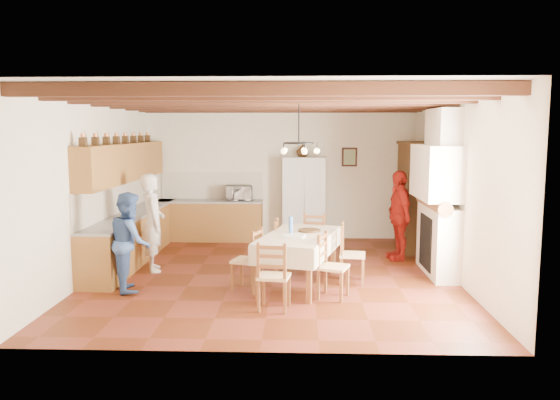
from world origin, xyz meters
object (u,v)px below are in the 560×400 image
object	(u,v)px
dining_table	(298,240)
chair_left_far	(266,248)
chair_end_near	(274,275)
refrigerator	(305,198)
chair_end_far	(312,242)
chair_right_far	(353,254)
person_woman_red	(399,215)
hutch	(413,196)
person_man	(153,222)
person_woman_blue	(130,241)
chair_left_near	(247,259)
microwave	(239,193)
chair_right_near	(333,266)

from	to	relation	value
dining_table	chair_left_far	xyz separation A→B (m)	(-0.54, 0.58, -0.26)
dining_table	chair_end_near	bearing A→B (deg)	-105.80
refrigerator	chair_end_near	distance (m)	4.90
dining_table	chair_end_far	bearing A→B (deg)	77.77
chair_right_far	person_woman_red	world-z (taller)	person_woman_red
hutch	refrigerator	bearing A→B (deg)	154.86
hutch	person_man	distance (m)	5.21
chair_end_near	person_woman_blue	bearing A→B (deg)	-12.31
chair_left_near	person_woman_blue	world-z (taller)	person_woman_blue
hutch	microwave	size ratio (longest dim) A/B	3.76
person_woman_blue	microwave	bearing A→B (deg)	-38.90
person_woman_blue	refrigerator	bearing A→B (deg)	-55.02
chair_end_near	chair_left_near	bearing A→B (deg)	-54.96
chair_end_far	person_woman_red	size ratio (longest dim) A/B	0.57
chair_left_far	chair_right_far	size ratio (longest dim) A/B	1.00
chair_right_near	microwave	size ratio (longest dim) A/B	1.63
person_man	microwave	distance (m)	2.98
dining_table	person_man	size ratio (longest dim) A/B	1.21
dining_table	microwave	xyz separation A→B (m)	(-1.33, 3.55, 0.33)
chair_left_near	chair_end_far	world-z (taller)	same
dining_table	person_woman_blue	distance (m)	2.59
hutch	dining_table	size ratio (longest dim) A/B	1.07
chair_left_far	microwave	bearing A→B (deg)	-161.68
refrigerator	person_woman_red	bearing A→B (deg)	-43.22
person_woman_red	chair_left_near	bearing A→B (deg)	-59.99
chair_right_far	person_woman_blue	size ratio (longest dim) A/B	0.63
hutch	person_woman_red	size ratio (longest dim) A/B	1.30
chair_left_far	chair_right_far	bearing A→B (deg)	77.52
refrigerator	chair_end_near	xyz separation A→B (m)	(-0.46, -4.86, -0.45)
refrigerator	chair_end_far	distance (m)	2.62
person_woman_red	microwave	xyz separation A→B (m)	(-3.22, 1.70, 0.21)
person_man	microwave	size ratio (longest dim) A/B	2.89
chair_left_near	chair_left_far	bearing A→B (deg)	-178.82
chair_end_near	person_woman_blue	distance (m)	2.41
refrigerator	dining_table	bearing A→B (deg)	-89.08
chair_end_near	microwave	xyz separation A→B (m)	(-1.00, 4.72, 0.58)
chair_end_near	hutch	bearing A→B (deg)	-116.40
refrigerator	hutch	bearing A→B (deg)	-21.76
chair_left_near	chair_end_far	size ratio (longest dim) A/B	1.00
person_man	microwave	world-z (taller)	person_man
chair_right_near	chair_end_near	xyz separation A→B (m)	(-0.84, -0.54, 0.00)
person_woman_red	chair_right_far	bearing A→B (deg)	-39.69
chair_left_far	person_woman_blue	xyz separation A→B (m)	(-2.03, -0.91, 0.28)
microwave	person_man	bearing A→B (deg)	-123.78
chair_left_near	person_woman_blue	size ratio (longest dim) A/B	0.63
chair_right_near	chair_end_far	world-z (taller)	same
refrigerator	person_woman_red	distance (m)	2.55
dining_table	microwave	bearing A→B (deg)	110.50
hutch	person_woman_red	bearing A→B (deg)	-118.17
chair_end_near	microwave	bearing A→B (deg)	-69.82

